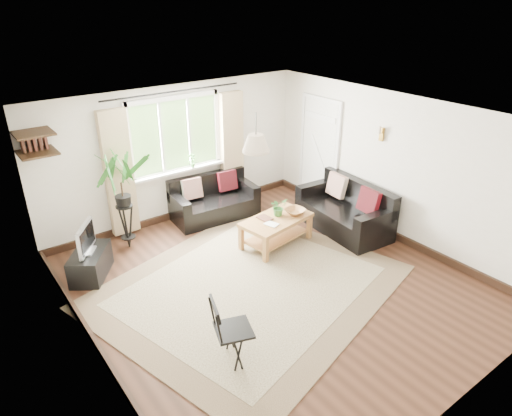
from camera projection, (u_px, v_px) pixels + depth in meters
floor at (273, 284)px, 6.54m from camera, size 5.50×5.50×0.00m
ceiling at (276, 119)px, 5.50m from camera, size 5.50×5.50×0.00m
wall_back at (176, 154)px, 8.01m from camera, size 5.00×0.02×2.40m
wall_front at (469, 316)px, 4.04m from camera, size 5.00×0.02×2.40m
wall_left at (84, 272)px, 4.67m from camera, size 0.02×5.50×2.40m
wall_right at (394, 168)px, 7.37m from camera, size 0.02×5.50×2.40m
rug at (250, 286)px, 6.47m from camera, size 4.61×4.22×0.02m
window at (175, 135)px, 7.83m from camera, size 2.50×0.16×2.16m
door at (319, 153)px, 8.67m from camera, size 0.06×0.96×2.06m
corner_shelf at (35, 143)px, 6.31m from camera, size 0.50×0.50×0.34m
pendant_lamp at (256, 139)px, 5.94m from camera, size 0.36×0.36×0.54m
wall_sconce at (381, 132)px, 7.32m from camera, size 0.12×0.12×0.28m
sofa_back at (214, 199)px, 8.31m from camera, size 1.60×0.90×0.72m
sofa_right at (344, 208)px, 7.87m from camera, size 1.75×0.98×0.80m
coffee_table at (276, 231)px, 7.46m from camera, size 1.25×0.81×0.48m
table_plant at (278, 207)px, 7.39m from camera, size 0.27×0.23×0.30m
bowl at (295, 211)px, 7.49m from camera, size 0.34×0.34×0.08m
book_a at (269, 226)px, 7.09m from camera, size 0.21×0.25×0.02m
book_b at (261, 220)px, 7.28m from camera, size 0.20×0.25×0.02m
tv_stand at (91, 264)px, 6.64m from camera, size 0.80×0.87×0.41m
tv at (86, 238)px, 6.45m from camera, size 0.50×0.59×0.45m
palm_stand at (124, 202)px, 7.14m from camera, size 0.79×0.79×1.61m
folding_chair at (234, 331)px, 5.02m from camera, size 0.55×0.55×0.83m
sill_plant at (192, 160)px, 8.11m from camera, size 0.14×0.10×0.27m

